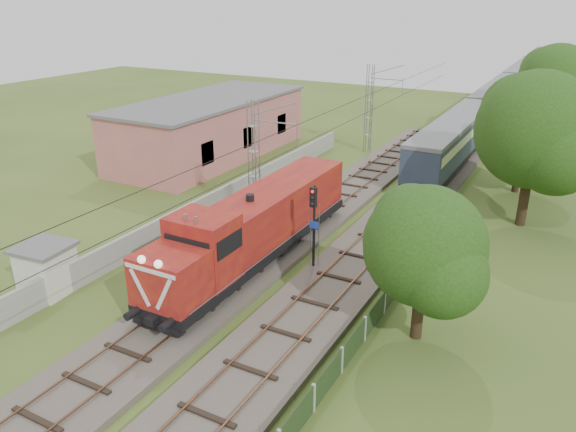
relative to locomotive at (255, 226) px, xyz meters
The scene contains 15 objects.
ground 7.54m from the locomotive, 90.00° to the right, with size 140.00×140.00×0.00m, color #3D551F.
track_main 2.05m from the locomotive, 90.00° to the right, with size 4.20×70.00×0.45m.
track_side 13.89m from the locomotive, 68.66° to the left, with size 4.20×80.00×0.45m.
catenary 5.92m from the locomotive, 121.56° to the left, with size 3.31×70.00×8.00m.
boundary_wall 8.21m from the locomotive, 143.56° to the left, with size 0.25×40.00×1.50m, color #9E9E99.
station_building 22.52m from the locomotive, 131.75° to the left, with size 8.40×20.40×5.22m.
fence 9.18m from the locomotive, 27.70° to the right, with size 0.12×32.00×1.20m.
locomotive is the anchor object (origin of this frame).
coach_rake 57.37m from the locomotive, 85.00° to the left, with size 2.91×86.78×3.36m.
signal_post 3.42m from the locomotive, 10.39° to the left, with size 0.53×0.41×4.82m.
relay_hut 10.71m from the locomotive, 133.94° to the right, with size 2.67×2.67×2.54m.
tree_a 10.53m from the locomotive, 15.98° to the right, with size 5.31×5.06×6.89m.
tree_b 18.11m from the locomotive, 46.29° to the left, with size 7.57×7.21×9.82m.
tree_c 22.49m from the locomotive, 60.63° to the left, with size 5.48×5.21×7.10m.
tree_d 37.19m from the locomotive, 71.63° to the left, with size 7.45×7.09×9.66m.
Camera 1 is at (14.84, -16.55, 13.99)m, focal length 35.00 mm.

